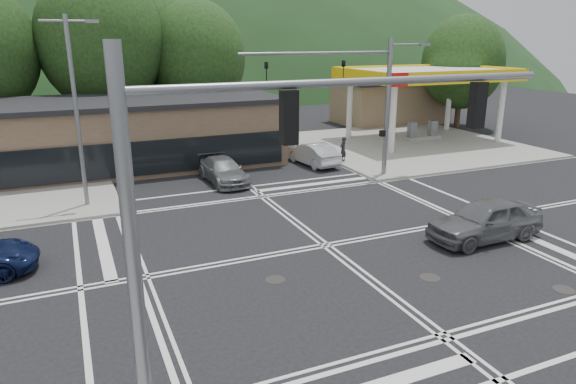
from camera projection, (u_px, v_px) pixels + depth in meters
name	position (u px, v px, depth m)	size (l,w,h in m)	color
ground	(326.00, 245.00, 20.59)	(120.00, 120.00, 0.00)	black
sidewalk_ne	(409.00, 144.00, 39.45)	(16.00, 16.00, 0.15)	gray
gas_station_canopy	(426.00, 77.00, 39.64)	(12.32, 8.34, 5.75)	silver
convenience_store	(390.00, 103.00, 49.60)	(10.00, 6.00, 3.80)	#846B4F
commercial_row	(86.00, 138.00, 31.87)	(24.00, 8.00, 4.00)	brown
hill_north	(111.00, 80.00, 99.55)	(252.00, 126.00, 140.00)	#1C3618
tree_n_b	(101.00, 40.00, 37.09)	(9.00, 9.00, 12.98)	#382619
tree_n_c	(197.00, 57.00, 40.14)	(7.60, 7.60, 10.87)	#382619
tree_n_e	(149.00, 48.00, 42.32)	(8.40, 8.40, 11.98)	#382619
tree_ne	(463.00, 62.00, 45.60)	(7.20, 7.20, 9.99)	#382619
streetlight_nw	(77.00, 104.00, 23.80)	(2.50, 0.25, 9.00)	slate
signal_mast_ne	(370.00, 91.00, 28.96)	(11.65, 0.30, 8.00)	slate
signal_mast_sw	(230.00, 202.00, 9.47)	(9.14, 0.28, 8.00)	slate
car_grey_center	(485.00, 220.00, 20.98)	(2.00, 4.98, 1.70)	#585A5D
car_queue_a	(313.00, 154.00, 33.38)	(1.54, 4.42, 1.46)	#B7BBBF
car_queue_b	(248.00, 150.00, 34.56)	(1.64, 4.09, 1.39)	silver
car_northbound	(223.00, 171.00, 29.34)	(1.93, 4.75, 1.38)	slate
pedestrian	(343.00, 149.00, 33.67)	(0.59, 0.39, 1.61)	black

